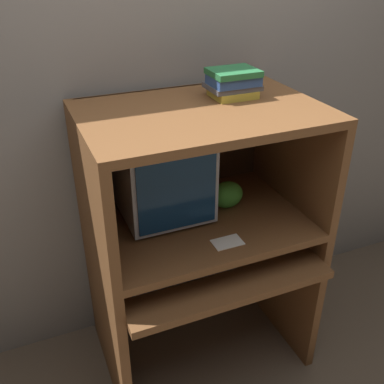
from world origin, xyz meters
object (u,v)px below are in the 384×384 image
crt_monitor (162,170)px  mouse (240,255)px  keyboard (180,270)px  book_stack (233,83)px  snack_bag (227,195)px

crt_monitor → mouse: 0.51m
crt_monitor → keyboard: (-0.02, -0.25, -0.35)m
keyboard → mouse: (0.29, -0.02, 0.00)m
keyboard → mouse: bearing=-3.3°
keyboard → book_stack: 0.83m
keyboard → mouse: size_ratio=6.41×
crt_monitor → book_stack: book_stack is taller
mouse → snack_bag: 0.29m
keyboard → mouse: mouse is taller
snack_bag → crt_monitor: bearing=169.8°
snack_bag → book_stack: book_stack is taller
keyboard → snack_bag: bearing=32.0°
keyboard → snack_bag: (0.32, 0.20, 0.19)m
book_stack → snack_bag: bearing=-123.2°
crt_monitor → book_stack: (0.33, -0.01, 0.35)m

